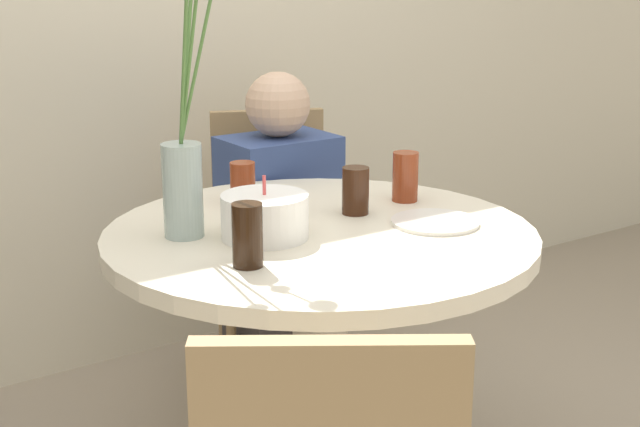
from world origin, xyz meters
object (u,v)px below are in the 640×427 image
at_px(drink_glass_0, 243,182).
at_px(person_guest, 280,247).
at_px(flower_vase, 189,122).
at_px(birthday_cake, 265,216).
at_px(drink_glass_1, 355,191).
at_px(chair_right_flank, 273,231).
at_px(side_plate, 435,222).
at_px(drink_glass_3, 247,235).
at_px(drink_glass_2, 405,177).

height_order(drink_glass_0, person_guest, person_guest).
relative_size(flower_vase, person_guest, 0.75).
distance_m(birthday_cake, person_guest, 0.80).
relative_size(drink_glass_1, person_guest, 0.11).
relative_size(chair_right_flank, side_plate, 4.13).
relative_size(drink_glass_1, drink_glass_3, 0.88).
height_order(flower_vase, drink_glass_2, flower_vase).
distance_m(birthday_cake, drink_glass_0, 0.33).
bearing_deg(drink_glass_1, drink_glass_0, 124.58).
bearing_deg(drink_glass_1, birthday_cake, -170.92).
bearing_deg(drink_glass_3, side_plate, 1.21).
bearing_deg(drink_glass_2, drink_glass_0, 147.15).
bearing_deg(drink_glass_0, birthday_cake, -110.83).
bearing_deg(chair_right_flank, flower_vase, -109.69).
height_order(chair_right_flank, person_guest, person_guest).
relative_size(drink_glass_0, person_guest, 0.10).
xyz_separation_m(birthday_cake, drink_glass_3, (-0.13, -0.15, 0.02)).
distance_m(side_plate, drink_glass_2, 0.23).
distance_m(drink_glass_0, drink_glass_2, 0.43).
xyz_separation_m(chair_right_flank, side_plate, (-0.08, -0.89, 0.26)).
height_order(flower_vase, drink_glass_3, flower_vase).
xyz_separation_m(flower_vase, drink_glass_2, (0.61, -0.04, -0.20)).
relative_size(chair_right_flank, birthday_cake, 4.39).
distance_m(drink_glass_1, person_guest, 0.66).
height_order(drink_glass_1, drink_glass_3, drink_glass_3).
bearing_deg(birthday_cake, person_guest, 55.66).
relative_size(chair_right_flank, flower_vase, 1.13).
xyz_separation_m(drink_glass_0, drink_glass_2, (0.36, -0.23, 0.01)).
bearing_deg(side_plate, drink_glass_2, 69.41).
xyz_separation_m(chair_right_flank, drink_glass_0, (-0.36, -0.45, 0.31)).
bearing_deg(flower_vase, birthday_cake, -40.53).
bearing_deg(drink_glass_2, chair_right_flank, 89.98).
relative_size(side_plate, drink_glass_2, 1.63).
relative_size(side_plate, drink_glass_1, 1.80).
height_order(birthday_cake, drink_glass_0, birthday_cake).
height_order(side_plate, drink_glass_1, drink_glass_1).
bearing_deg(drink_glass_0, drink_glass_2, -32.85).
height_order(drink_glass_2, drink_glass_3, drink_glass_3).
bearing_deg(drink_glass_2, drink_glass_1, -172.14).
relative_size(birthday_cake, flower_vase, 0.26).
relative_size(birthday_cake, side_plate, 0.94).
height_order(side_plate, person_guest, person_guest).
relative_size(flower_vase, drink_glass_1, 6.54).
xyz_separation_m(side_plate, drink_glass_1, (-0.10, 0.19, 0.05)).
bearing_deg(birthday_cake, drink_glass_1, 9.08).
bearing_deg(side_plate, birthday_cake, 160.94).
bearing_deg(chair_right_flank, drink_glass_1, -80.98).
xyz_separation_m(side_plate, person_guest, (0.02, 0.75, -0.27)).
xyz_separation_m(flower_vase, drink_glass_3, (-0.00, -0.26, -0.20)).
bearing_deg(flower_vase, person_guest, 42.51).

